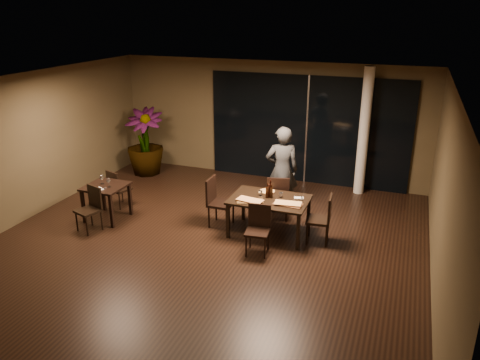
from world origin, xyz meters
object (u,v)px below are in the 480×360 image
at_px(diner, 282,170).
at_px(bottle_a, 267,191).
at_px(chair_main_left, 217,199).
at_px(bottle_c, 270,189).
at_px(chair_main_near, 258,226).
at_px(main_table, 269,202).
at_px(bottle_b, 271,191).
at_px(chair_side_near, 91,206).
at_px(chair_side_far, 117,187).
at_px(chair_main_right, 323,217).
at_px(potted_plant, 145,142).
at_px(chair_main_far, 278,196).
at_px(side_table, 106,191).

height_order(diner, bottle_a, diner).
xyz_separation_m(chair_main_left, bottle_c, (1.11, 0.05, 0.36)).
xyz_separation_m(chair_main_near, bottle_a, (-0.08, 0.78, 0.40)).
height_order(main_table, diner, diner).
xyz_separation_m(bottle_a, bottle_c, (0.05, 0.05, 0.03)).
relative_size(main_table, bottle_b, 5.45).
xyz_separation_m(chair_side_near, bottle_a, (3.33, 1.06, 0.39)).
xyz_separation_m(chair_side_far, bottle_b, (3.57, -0.05, 0.41)).
bearing_deg(bottle_c, main_table, -83.44).
relative_size(chair_main_near, chair_side_far, 1.04).
distance_m(main_table, chair_main_left, 1.12).
height_order(chair_main_right, potted_plant, potted_plant).
distance_m(chair_main_far, chair_main_left, 1.28).
xyz_separation_m(chair_side_near, potted_plant, (-0.75, 3.33, 0.37)).
xyz_separation_m(chair_main_near, chair_main_right, (1.03, 0.76, 0.03)).
bearing_deg(chair_main_near, chair_main_right, 29.61).
bearing_deg(chair_side_far, bottle_a, -162.52).
height_order(chair_main_right, bottle_a, bottle_a).
distance_m(potted_plant, bottle_b, 4.72).
bearing_deg(bottle_a, chair_main_right, -1.11).
xyz_separation_m(main_table, side_table, (-3.40, -0.50, -0.05)).
relative_size(main_table, diner, 0.78).
bearing_deg(bottle_a, chair_side_far, 178.84).
relative_size(chair_side_far, potted_plant, 0.49).
distance_m(chair_side_near, bottle_b, 3.59).
distance_m(chair_main_far, chair_side_near, 3.78).
bearing_deg(main_table, bottle_a, 152.60).
bearing_deg(potted_plant, chair_main_left, -36.97).
relative_size(main_table, chair_main_right, 1.58).
bearing_deg(bottle_c, chair_main_left, -177.47).
relative_size(diner, bottle_c, 5.38).
distance_m(main_table, bottle_a, 0.23).
distance_m(chair_main_far, chair_main_near, 1.43).
relative_size(chair_main_right, diner, 0.50).
bearing_deg(chair_side_far, chair_main_far, -151.99).
bearing_deg(chair_main_far, chair_main_near, 75.80).
distance_m(bottle_a, bottle_b, 0.08).
xyz_separation_m(chair_side_far, diner, (3.48, 1.02, 0.48)).
bearing_deg(diner, main_table, 73.03).
bearing_deg(chair_main_left, main_table, -91.71).
relative_size(main_table, chair_main_far, 1.53).
xyz_separation_m(diner, bottle_a, (0.01, -1.09, -0.06)).
relative_size(main_table, chair_side_far, 1.75).
bearing_deg(chair_side_far, potted_plant, -56.51).
height_order(potted_plant, bottle_b, potted_plant).
height_order(chair_main_near, chair_main_left, chair_main_left).
relative_size(side_table, chair_main_right, 0.84).
bearing_deg(chair_main_left, bottle_c, -87.87).
xyz_separation_m(chair_main_right, chair_side_far, (-4.60, 0.09, -0.05)).
bearing_deg(bottle_c, chair_main_right, -3.65).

